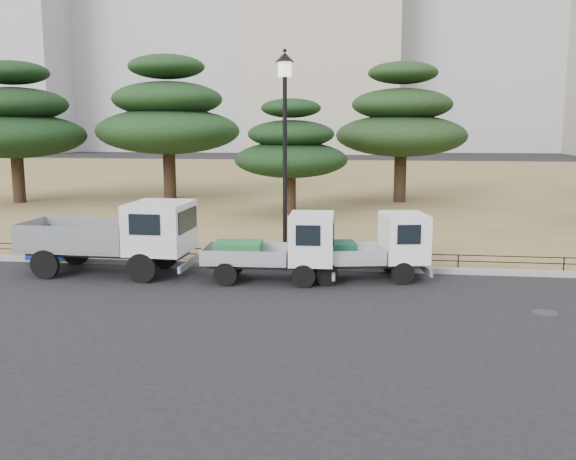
# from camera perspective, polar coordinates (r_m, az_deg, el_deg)

# --- Properties ---
(ground) EXTENTS (220.00, 220.00, 0.00)m
(ground) POSITION_cam_1_polar(r_m,az_deg,el_deg) (17.10, -0.87, -5.40)
(ground) COLOR black
(lawn) EXTENTS (120.00, 56.00, 0.15)m
(lawn) POSITION_cam_1_polar(r_m,az_deg,el_deg) (47.21, 4.52, 4.20)
(lawn) COLOR olive
(lawn) RESTS_ON ground
(curb) EXTENTS (120.00, 0.25, 0.16)m
(curb) POSITION_cam_1_polar(r_m,az_deg,el_deg) (19.58, 0.23, -3.24)
(curb) COLOR gray
(curb) RESTS_ON ground
(truck_large) EXTENTS (4.98, 2.11, 2.15)m
(truck_large) POSITION_cam_1_polar(r_m,az_deg,el_deg) (19.37, -14.91, -0.34)
(truck_large) COLOR black
(truck_large) RESTS_ON ground
(truck_kei_front) EXTENTS (3.68, 1.72, 1.92)m
(truck_kei_front) POSITION_cam_1_polar(r_m,az_deg,el_deg) (17.94, -0.73, -1.57)
(truck_kei_front) COLOR black
(truck_kei_front) RESTS_ON ground
(truck_kei_rear) EXTENTS (3.79, 2.15, 1.87)m
(truck_kei_rear) POSITION_cam_1_polar(r_m,az_deg,el_deg) (18.31, 7.55, -1.49)
(truck_kei_rear) COLOR black
(truck_kei_rear) RESTS_ON ground
(street_lamp) EXTENTS (0.56, 0.56, 6.29)m
(street_lamp) POSITION_cam_1_polar(r_m,az_deg,el_deg) (19.43, -0.28, 9.52)
(street_lamp) COLOR black
(street_lamp) RESTS_ON lawn
(pipe_fence) EXTENTS (38.00, 0.04, 0.40)m
(pipe_fence) POSITION_cam_1_polar(r_m,az_deg,el_deg) (19.65, 0.28, -2.12)
(pipe_fence) COLOR black
(pipe_fence) RESTS_ON lawn
(tarp_pile) EXTENTS (1.96, 1.62, 1.14)m
(tarp_pile) POSITION_cam_1_polar(r_m,az_deg,el_deg) (21.96, -19.75, -1.01)
(tarp_pile) COLOR #1529A8
(tarp_pile) RESTS_ON lawn
(manhole) EXTENTS (0.60, 0.60, 0.01)m
(manhole) POSITION_cam_1_polar(r_m,az_deg,el_deg) (16.30, 21.88, -6.83)
(manhole) COLOR #2D2D30
(manhole) RESTS_ON ground
(pine_west_far) EXTENTS (7.41, 7.41, 7.48)m
(pine_west_far) POSITION_cam_1_polar(r_m,az_deg,el_deg) (37.45, -23.14, 8.85)
(pine_west_far) COLOR black
(pine_west_far) RESTS_ON lawn
(pine_west_near) EXTENTS (7.97, 7.97, 7.97)m
(pine_west_near) POSITION_cam_1_polar(r_m,az_deg,el_deg) (36.77, -10.63, 9.87)
(pine_west_near) COLOR black
(pine_west_near) RESTS_ON lawn
(pine_center_left) EXTENTS (5.28, 5.28, 5.37)m
(pine_center_left) POSITION_cam_1_polar(r_m,az_deg,el_deg) (30.01, 0.27, 7.30)
(pine_center_left) COLOR black
(pine_center_left) RESTS_ON lawn
(pine_center_right) EXTENTS (7.04, 7.04, 7.47)m
(pine_center_right) POSITION_cam_1_polar(r_m,az_deg,el_deg) (35.34, 10.06, 9.47)
(pine_center_right) COLOR black
(pine_center_right) RESTS_ON lawn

